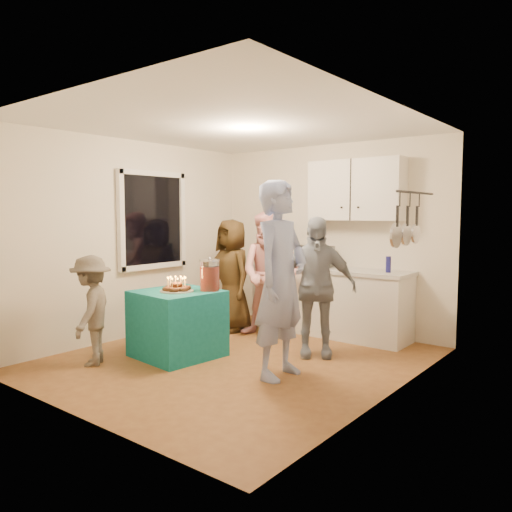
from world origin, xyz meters
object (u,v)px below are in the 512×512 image
Objects in this scene: woman_back_right at (315,287)px; woman_back_center at (270,275)px; man_birthday at (281,280)px; child_near_left at (91,310)px; punch_jar at (210,276)px; microwave at (314,257)px; party_table at (177,323)px; woman_back_left at (232,275)px; counter at (329,303)px.

woman_back_center is at bearing 122.58° from woman_back_right.
man_birthday is 1.65× the size of child_near_left.
punch_jar is 0.28× the size of child_near_left.
microwave is at bearing 41.48° from woman_back_center.
microwave reaches higher than party_table.
woman_back_center reaches higher than child_near_left.
child_near_left is at bearing -168.49° from woman_back_right.
party_table is at bearing -58.63° from woman_back_left.
woman_back_right is at bearing 38.61° from punch_jar.
counter is at bearing 47.27° from woman_back_left.
microwave is at bearing 180.00° from counter.
child_near_left is (-1.33, -2.80, 0.17)m from counter.
child_near_left reaches higher than party_table.
woman_back_center is 1.04× the size of woman_back_right.
man_birthday is at bearing -4.94° from punch_jar.
counter is at bearing 76.77° from woman_back_right.
punch_jar is at bearing -107.25° from counter.
woman_back_left is at bearing 133.03° from woman_back_right.
woman_back_right is (-0.12, 0.84, -0.18)m from man_birthday.
woman_back_left is (-0.33, 1.34, 0.40)m from party_table.
child_near_left is at bearing -76.85° from woman_back_left.
counter is 1.11× the size of man_birthday.
microwave reaches higher than counter.
woman_back_center reaches higher than punch_jar.
woman_back_right is at bearing 5.08° from woman_back_left.
woman_back_left reaches higher than punch_jar.
counter is at bearing 114.76° from child_near_left.
microwave is 0.59× the size of party_table.
woman_back_right reaches higher than woman_back_left.
woman_back_right reaches higher than microwave.
child_near_left reaches higher than punch_jar.
party_table is 0.51× the size of woman_back_center.
counter reaches higher than party_table.
microwave is (-0.24, 0.00, 0.62)m from counter.
man_birthday is at bearing -74.52° from counter.
woman_back_center is at bearing 22.40° from woman_back_left.
man_birthday reaches higher than party_table.
woman_back_right reaches higher than party_table.
counter is 1.84× the size of child_near_left.
woman_back_left is at bearing 163.12° from woman_back_center.
woman_back_left is 1.30× the size of child_near_left.
man_birthday reaches higher than counter.
punch_jar is at bearing 103.07° from child_near_left.
woman_back_center reaches higher than party_table.
man_birthday is (1.35, 0.15, 0.61)m from party_table.
microwave is 0.42× the size of child_near_left.
counter is 0.66m from microwave.
woman_back_right is 2.50m from child_near_left.
punch_jar reaches higher than counter.
punch_jar is at bearing -175.89° from woman_back_right.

